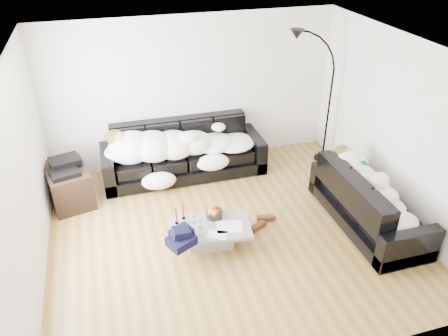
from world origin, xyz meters
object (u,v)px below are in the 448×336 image
object	(u,v)px
stereo	(65,165)
shoes	(261,222)
sleeper_back	(184,141)
wine_glass_c	(200,223)
floor_lamp	(329,105)
sofa_back	(183,151)
candle_left	(176,216)
av_cabinet	(69,185)
candle_right	(183,211)
wine_glass_a	(194,218)
sleeper_right	(372,187)
wine_glass_b	(188,226)
coffee_table	(211,235)
sofa_right	(370,200)
fruit_bowl	(214,212)

from	to	relation	value
stereo	shoes	bearing A→B (deg)	-43.15
sleeper_back	wine_glass_c	xyz separation A→B (m)	(-0.17, -1.90, -0.26)
floor_lamp	sofa_back	bearing A→B (deg)	-160.54
candle_left	av_cabinet	world-z (taller)	av_cabinet
sofa_back	sleeper_back	xyz separation A→B (m)	(0.00, -0.05, 0.20)
candle_left	candle_right	xyz separation A→B (m)	(0.11, 0.08, 0.00)
wine_glass_a	floor_lamp	world-z (taller)	floor_lamp
sleeper_right	sofa_back	bearing A→B (deg)	46.96
sleeper_back	sleeper_right	bearing A→B (deg)	-42.37
sleeper_right	floor_lamp	distance (m)	2.00
wine_glass_b	shoes	distance (m)	1.19
stereo	sleeper_right	bearing A→B (deg)	-38.44
shoes	coffee_table	bearing A→B (deg)	178.58
wine_glass_a	candle_left	xyz separation A→B (m)	(-0.23, 0.05, 0.04)
wine_glass_a	shoes	world-z (taller)	wine_glass_a
wine_glass_a	av_cabinet	bearing A→B (deg)	138.00
candle_left	stereo	bearing A→B (deg)	134.79
shoes	sofa_right	bearing A→B (deg)	-29.47
candle_right	av_cabinet	xyz separation A→B (m)	(-1.54, 1.36, -0.15)
sofa_right	sleeper_back	bearing A→B (deg)	47.63
wine_glass_c	floor_lamp	xyz separation A→B (m)	(2.74, 1.75, 0.67)
wine_glass_a	wine_glass_c	xyz separation A→B (m)	(0.06, -0.12, -0.01)
stereo	wine_glass_a	bearing A→B (deg)	-57.22
floor_lamp	coffee_table	bearing A→B (deg)	-122.03
floor_lamp	shoes	bearing A→B (deg)	-115.09
candle_left	av_cabinet	size ratio (longest dim) A/B	0.30
sleeper_right	floor_lamp	world-z (taller)	floor_lamp
candle_left	candle_right	distance (m)	0.14
wine_glass_a	wine_glass_c	distance (m)	0.13
wine_glass_c	candle_right	size ratio (longest dim) A/B	0.61
sofa_back	sleeper_back	world-z (taller)	sofa_back
fruit_bowl	av_cabinet	xyz separation A→B (m)	(-1.96, 1.43, -0.09)
wine_glass_c	shoes	xyz separation A→B (m)	(0.95, 0.20, -0.35)
wine_glass_b	candle_left	size ratio (longest dim) A/B	0.60
shoes	floor_lamp	bearing A→B (deg)	25.44
sofa_right	sleeper_right	xyz separation A→B (m)	(0.00, 0.00, 0.22)
sleeper_back	candle_right	world-z (taller)	sleeper_back
sofa_back	stereo	xyz separation A→B (m)	(-1.90, -0.34, 0.21)
wine_glass_a	candle_right	xyz separation A→B (m)	(-0.12, 0.14, 0.04)
sleeper_back	floor_lamp	world-z (taller)	floor_lamp
coffee_table	wine_glass_a	size ratio (longest dim) A/B	5.85
sleeper_back	candle_left	size ratio (longest dim) A/B	9.02
sleeper_right	candle_right	world-z (taller)	sleeper_right
sleeper_back	candle_left	distance (m)	1.80
wine_glass_b	candle_left	xyz separation A→B (m)	(-0.12, 0.19, 0.05)
coffee_table	fruit_bowl	xyz separation A→B (m)	(0.11, 0.19, 0.23)
wine_glass_a	wine_glass_c	size ratio (longest dim) A/B	1.16
candle_right	sofa_right	bearing A→B (deg)	-9.38
sofa_right	fruit_bowl	distance (m)	2.24
candle_left	floor_lamp	xyz separation A→B (m)	(3.04, 1.57, 0.62)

